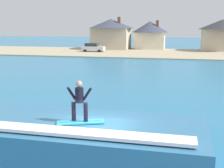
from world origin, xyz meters
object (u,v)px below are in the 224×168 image
(wave_crest, at_px, (79,139))
(house_gabled_white, at_px, (222,33))
(surfboard, at_px, (81,122))
(car_near_shore, at_px, (93,48))
(surfer, at_px, (79,99))
(house_small_cottage, at_px, (150,33))
(house_with_chimney, at_px, (111,32))

(wave_crest, bearing_deg, house_gabled_white, 77.59)
(surfboard, relative_size, car_near_shore, 0.41)
(house_gabled_white, bearing_deg, car_near_shore, -162.48)
(surfboard, height_order, surfer, surfer)
(wave_crest, height_order, house_small_cottage, house_small_cottage)
(wave_crest, bearing_deg, surfer, -63.11)
(wave_crest, xyz_separation_m, house_with_chimney, (-11.29, 54.16, 3.14))
(car_near_shore, bearing_deg, house_with_chimney, 76.30)
(surfboard, relative_size, house_small_cottage, 0.23)
(wave_crest, bearing_deg, house_small_cottage, 92.95)
(surfboard, height_order, house_gabled_white, house_gabled_white)
(house_gabled_white, bearing_deg, house_small_cottage, 170.60)
(car_near_shore, bearing_deg, surfer, -74.03)
(house_with_chimney, xyz_separation_m, house_small_cottage, (8.36, 2.63, -0.31))
(surfboard, bearing_deg, wave_crest, 118.30)
(surfer, relative_size, house_gabled_white, 0.16)
(house_gabled_white, xyz_separation_m, house_small_cottage, (-14.89, 2.47, -0.23))
(car_near_shore, distance_m, house_with_chimney, 8.52)
(surfer, xyz_separation_m, house_with_chimney, (-11.50, 54.58, 1.36))
(house_gabled_white, bearing_deg, house_with_chimney, -179.60)
(surfer, bearing_deg, car_near_shore, 105.97)
(wave_crest, relative_size, house_small_cottage, 1.25)
(surfboard, xyz_separation_m, house_gabled_white, (11.70, 54.80, 2.18))
(wave_crest, distance_m, surfer, 1.83)
(wave_crest, xyz_separation_m, house_small_cottage, (-2.93, 56.79, 2.82))
(surfboard, distance_m, surfer, 0.90)
(surfer, bearing_deg, house_small_cottage, 93.14)
(surfboard, height_order, house_with_chimney, house_with_chimney)
(surfboard, bearing_deg, house_gabled_white, 77.95)
(wave_crest, height_order, surfboard, surfboard)
(surfer, xyz_separation_m, car_near_shore, (-13.40, 46.81, -1.57))
(house_gabled_white, distance_m, house_small_cottage, 15.09)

